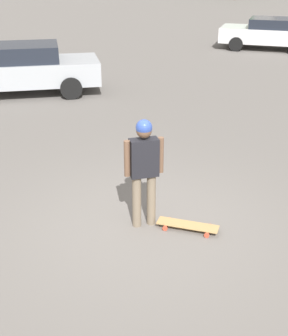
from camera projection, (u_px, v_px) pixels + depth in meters
The scene contains 5 objects.
ground_plane at pixel (144, 224), 7.22m from camera, with size 220.00×220.00×0.00m, color slate.
person at pixel (144, 163), 6.80m from camera, with size 0.51×0.40×1.69m.
skateboard at pixel (188, 225), 7.05m from camera, with size 0.93×0.30×0.09m.
car_parked_near at pixel (20, 69), 13.85m from camera, with size 4.94×3.87×1.46m.
car_parked_far at pixel (269, 33), 20.78m from camera, with size 4.20×2.12×1.34m.
Camera 1 is at (1.95, -5.91, 3.76)m, focal length 50.00 mm.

